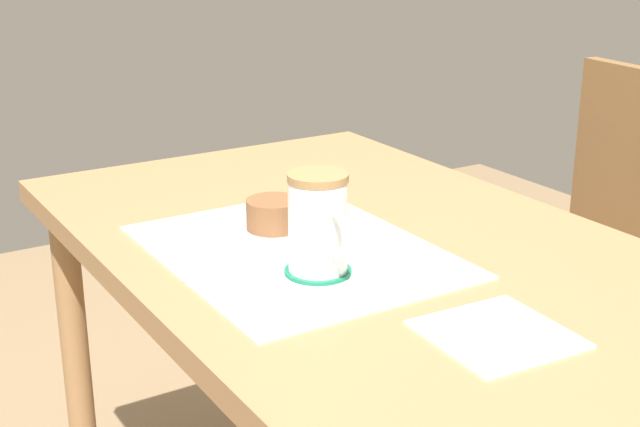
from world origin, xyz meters
TOP-DOWN VIEW (x-y plane):
  - dining_table at (0.00, 0.00)m, footprint 1.14×0.69m
  - wooden_chair at (-0.16, 0.67)m, footprint 0.46×0.46m
  - placemat at (-0.02, -0.11)m, footprint 0.44×0.35m
  - pastry_plate at (-0.08, -0.10)m, footprint 0.15×0.15m
  - pastry at (-0.08, -0.10)m, footprint 0.08×0.08m
  - coffee_coaster at (0.07, -0.12)m, footprint 0.09×0.09m
  - coffee_mug at (0.07, -0.12)m, footprint 0.11×0.08m
  - paper_napkin at (0.32, -0.04)m, footprint 0.16×0.16m

SIDE VIEW (x-z plane):
  - wooden_chair at x=-0.16m, z-range 0.04..0.93m
  - dining_table at x=0.00m, z-range 0.28..1.02m
  - placemat at x=-0.02m, z-range 0.74..0.74m
  - paper_napkin at x=0.32m, z-range 0.74..0.74m
  - coffee_coaster at x=0.07m, z-range 0.74..0.75m
  - pastry_plate at x=-0.08m, z-range 0.74..0.75m
  - pastry at x=-0.08m, z-range 0.75..0.80m
  - coffee_mug at x=0.07m, z-range 0.75..0.88m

